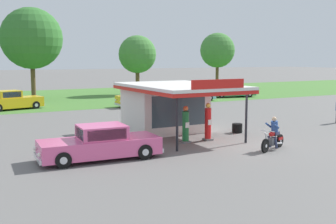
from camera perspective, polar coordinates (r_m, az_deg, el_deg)
ground_plane at (r=21.14m, az=10.87°, el=-4.53°), size 300.00×300.00×0.00m
grass_verge_strip at (r=48.02m, az=-12.34°, el=2.05°), size 120.00×24.00×0.01m
service_station_kiosk at (r=24.18m, az=0.06°, el=1.14°), size 4.96×7.42×3.33m
gas_pump_nearside at (r=21.26m, az=2.44°, el=-1.95°), size 0.44×0.44×1.91m
gas_pump_offside at (r=21.98m, az=5.51°, el=-1.57°), size 0.44×0.44×1.99m
motorcycle_with_rider at (r=20.30m, az=14.28°, el=-3.24°), size 2.08×1.01×1.58m
featured_classic_sedan at (r=18.11m, az=-9.33°, el=-4.35°), size 5.39×2.21×1.48m
parked_car_back_row_centre_left at (r=37.61m, az=-3.02°, el=1.92°), size 5.33×2.03×1.63m
parked_car_back_row_far_right at (r=37.57m, az=-20.58°, el=1.42°), size 5.17×2.92×1.64m
parked_car_back_row_centre at (r=42.07m, az=3.32°, el=2.43°), size 4.99×2.21×1.50m
parked_car_back_row_far_left at (r=47.29m, az=8.84°, el=2.91°), size 5.40×2.84×1.55m
tree_oak_centre at (r=50.31m, az=-4.26°, el=7.82°), size 4.52×4.52×7.07m
tree_oak_far_left at (r=46.26m, az=-18.28°, el=9.49°), size 6.42×6.42×9.61m
tree_oak_distant_spare at (r=58.67m, az=6.82°, el=8.40°), size 4.81×4.81×7.85m
spare_tire_stack at (r=24.57m, az=9.49°, el=-2.20°), size 0.60×0.60×0.54m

